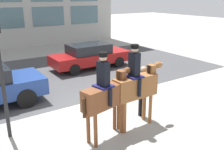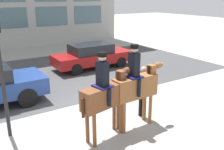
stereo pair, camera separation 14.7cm
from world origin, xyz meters
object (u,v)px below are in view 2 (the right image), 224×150
(pedestrian_bystander, at_px, (143,88))
(street_car_far_lane, at_px, (92,55))
(mounted_horse_lead, at_px, (105,94))
(mounted_horse_companion, at_px, (136,85))

(pedestrian_bystander, bearing_deg, street_car_far_lane, -117.59)
(pedestrian_bystander, xyz_separation_m, street_car_far_lane, (1.50, 6.38, -0.34))
(mounted_horse_lead, relative_size, street_car_far_lane, 0.56)
(pedestrian_bystander, distance_m, street_car_far_lane, 6.56)
(pedestrian_bystander, bearing_deg, mounted_horse_lead, -0.22)
(mounted_horse_companion, xyz_separation_m, street_car_far_lane, (2.09, 6.75, -0.67))
(mounted_horse_companion, distance_m, pedestrian_bystander, 0.77)
(mounted_horse_lead, distance_m, street_car_far_lane, 7.57)
(street_car_far_lane, bearing_deg, mounted_horse_lead, -115.41)
(mounted_horse_companion, bearing_deg, street_car_far_lane, 71.11)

